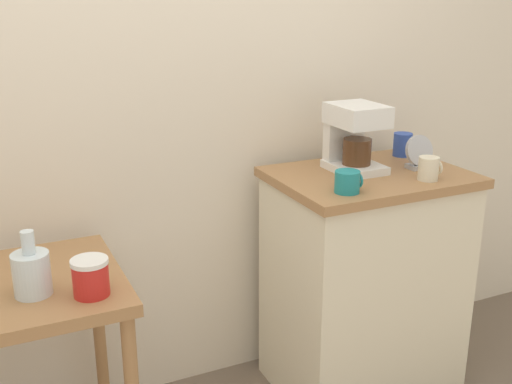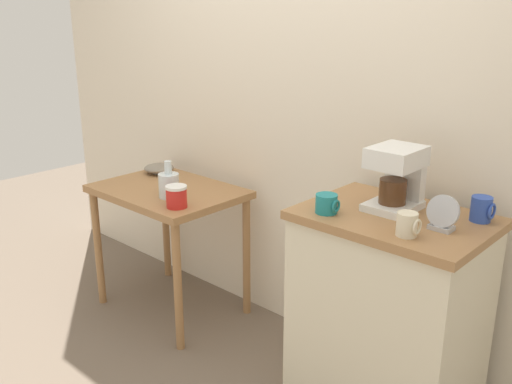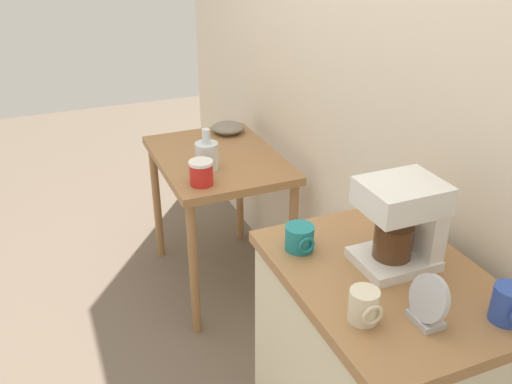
# 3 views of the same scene
# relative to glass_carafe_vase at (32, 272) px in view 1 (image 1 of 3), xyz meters

# --- Properties ---
(back_wall) EXTENTS (4.40, 0.10, 2.80)m
(back_wall) POSITION_rel_glass_carafe_vase_xyz_m (0.59, 0.50, 0.58)
(back_wall) COLOR beige
(back_wall) RESTS_ON ground_plane
(kitchen_counter) EXTENTS (0.74, 0.54, 0.93)m
(kitchen_counter) POSITION_rel_glass_carafe_vase_xyz_m (1.27, 0.12, -0.35)
(kitchen_counter) COLOR beige
(kitchen_counter) RESTS_ON ground_plane
(glass_carafe_vase) EXTENTS (0.11, 0.11, 0.20)m
(glass_carafe_vase) POSITION_rel_glass_carafe_vase_xyz_m (0.00, 0.00, 0.00)
(glass_carafe_vase) COLOR silver
(glass_carafe_vase) RESTS_ON wooden_table
(canister_enamel) EXTENTS (0.11, 0.11, 0.11)m
(canister_enamel) POSITION_rel_glass_carafe_vase_xyz_m (0.15, -0.08, -0.01)
(canister_enamel) COLOR red
(canister_enamel) RESTS_ON wooden_table
(coffee_maker) EXTENTS (0.18, 0.22, 0.26)m
(coffee_maker) POSITION_rel_glass_carafe_vase_xyz_m (1.23, 0.19, 0.25)
(coffee_maker) COLOR white
(coffee_maker) RESTS_ON kitchen_counter
(mug_small_cream) EXTENTS (0.08, 0.08, 0.09)m
(mug_small_cream) POSITION_rel_glass_carafe_vase_xyz_m (1.41, -0.04, 0.16)
(mug_small_cream) COLOR beige
(mug_small_cream) RESTS_ON kitchen_counter
(mug_blue) EXTENTS (0.09, 0.08, 0.10)m
(mug_blue) POSITION_rel_glass_carafe_vase_xyz_m (1.54, 0.28, 0.16)
(mug_blue) COLOR #2D4CAD
(mug_blue) RESTS_ON kitchen_counter
(mug_dark_teal) EXTENTS (0.09, 0.09, 0.08)m
(mug_dark_teal) POSITION_rel_glass_carafe_vase_xyz_m (1.05, -0.04, 0.15)
(mug_dark_teal) COLOR teal
(mug_dark_teal) RESTS_ON kitchen_counter
(table_clock) EXTENTS (0.12, 0.06, 0.13)m
(table_clock) POSITION_rel_glass_carafe_vase_xyz_m (1.47, 0.09, 0.17)
(table_clock) COLOR #B2B5BA
(table_clock) RESTS_ON kitchen_counter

